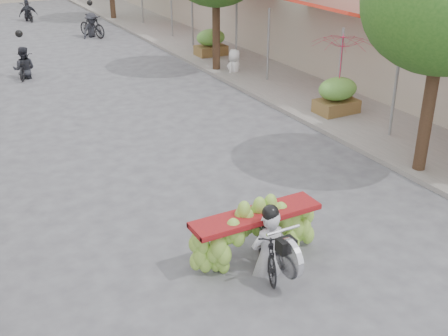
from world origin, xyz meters
TOP-DOWN VIEW (x-y plane):
  - sidewalk_right at (7.00, 15.00)m, footprint 4.00×60.00m
  - street_tree_near at (5.40, 4.00)m, footprint 3.40×3.40m
  - produce_crate_mid at (6.20, 8.00)m, footprint 1.20×0.88m
  - produce_crate_far at (6.20, 16.00)m, footprint 1.20×0.88m
  - banana_motorbike at (0.27, 2.59)m, footprint 2.31×1.76m
  - market_umbrella at (6.20, 7.91)m, footprint 1.96×1.96m
  - pedestrian at (5.84, 13.41)m, footprint 0.92×0.82m
  - bg_motorbike_a at (-1.02, 16.56)m, footprint 1.00×1.50m
  - bg_motorbike_b at (3.13, 22.21)m, footprint 1.19×1.85m
  - bg_motorbike_c at (1.31, 27.97)m, footprint 0.99×1.59m

SIDE VIEW (x-z plane):
  - sidewalk_right at x=7.00m, z-range 0.00..0.12m
  - produce_crate_mid at x=6.20m, z-range 0.13..1.29m
  - produce_crate_far at x=6.20m, z-range 0.13..1.29m
  - banana_motorbike at x=0.27m, z-range -0.35..1.80m
  - bg_motorbike_a at x=-1.02m, z-range -0.19..1.76m
  - bg_motorbike_c at x=1.31m, z-range -0.17..1.78m
  - bg_motorbike_b at x=3.13m, z-range -0.14..1.81m
  - pedestrian at x=5.84m, z-range 0.12..1.73m
  - market_umbrella at x=6.20m, z-range 1.60..3.26m
  - street_tree_near at x=5.40m, z-range 1.16..6.41m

